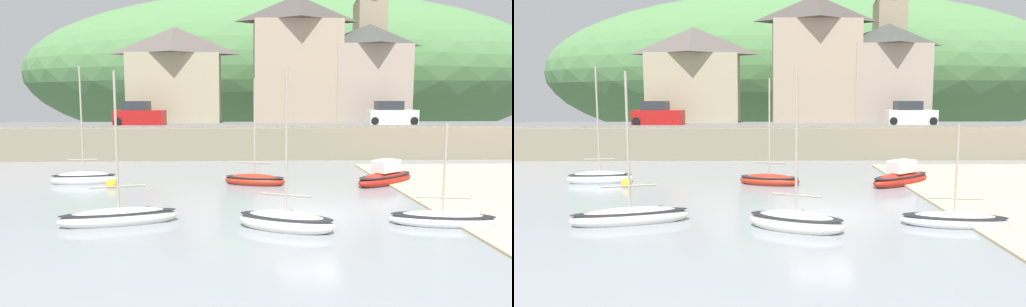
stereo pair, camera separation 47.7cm
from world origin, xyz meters
TOP-DOWN VIEW (x-y plane):
  - quay_seawall at (0.00, 17.50)m, footprint 48.00×9.40m
  - hillside_backdrop at (5.03, 55.20)m, footprint 80.00×44.00m
  - waterfront_building_left at (-8.70, 25.20)m, footprint 8.46×5.00m
  - waterfront_building_centre at (2.39, 25.20)m, footprint 8.10×4.96m
  - waterfront_building_right at (9.12, 25.20)m, footprint 7.07×5.12m
  - church_with_spire at (10.20, 29.20)m, footprint 3.00×3.00m
  - sailboat_nearest_shore at (-1.24, -2.32)m, footprint 3.70×2.45m
  - sailboat_blue_trim at (-11.34, 6.98)m, footprint 3.55×1.27m
  - sailboat_white_hull at (-2.06, 6.41)m, footprint 3.53×2.12m
  - sailboat_tall_mast at (-7.34, -1.42)m, footprint 4.38×1.93m
  - fishing_boat_green at (4.57, -1.94)m, footprint 3.94×1.73m
  - dinghy_open_wooden at (5.03, 6.32)m, footprint 4.23×3.63m
  - parked_car_near_slipway at (-11.15, 20.70)m, footprint 4.17×1.88m
  - parked_car_by_wall at (9.89, 20.70)m, footprint 4.13×1.82m
  - mooring_buoy at (-9.56, 5.81)m, footprint 0.56×0.56m

SIDE VIEW (x-z plane):
  - mooring_buoy at x=-9.56m, z-range -0.11..0.44m
  - fishing_boat_green at x=4.57m, z-range -1.71..2.17m
  - sailboat_white_hull at x=-2.06m, z-range -2.64..3.17m
  - sailboat_tall_mast at x=-7.34m, z-range -2.61..3.17m
  - sailboat_nearest_shore at x=-1.24m, z-range -2.65..3.24m
  - sailboat_blue_trim at x=-11.34m, z-range -2.93..3.55m
  - dinghy_open_wooden at x=5.03m, z-range -0.39..1.11m
  - quay_seawall at x=0.00m, z-range 0.16..2.56m
  - parked_car_near_slipway at x=-11.15m, z-range 2.23..4.18m
  - parked_car_by_wall at x=9.89m, z-range 2.23..4.18m
  - waterfront_building_left at x=-8.70m, z-range 2.49..11.07m
  - waterfront_building_right at x=9.12m, z-range 2.48..11.42m
  - hillside_backdrop at x=5.03m, z-range -3.52..19.92m
  - waterfront_building_centre at x=2.39m, z-range 2.50..13.96m
  - church_with_spire at x=10.20m, z-range 2.67..20.07m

